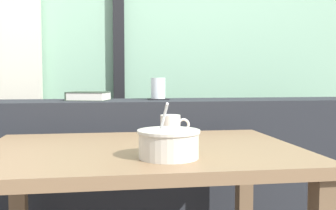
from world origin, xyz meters
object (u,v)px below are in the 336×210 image
object	(u,v)px
soup_bowl	(169,144)
ceramic_mug	(171,126)
breakfast_table	(142,181)
juice_glass	(158,89)
closed_book	(88,96)
coaster_square	(158,99)

from	to	relation	value
soup_bowl	ceramic_mug	size ratio (longest dim) A/B	1.58
breakfast_table	juice_glass	world-z (taller)	juice_glass
closed_book	ceramic_mug	xyz separation A→B (m)	(0.33, -0.47, -0.09)
ceramic_mug	breakfast_table	bearing A→B (deg)	-122.61
juice_glass	closed_book	xyz separation A→B (m)	(-0.34, -0.01, -0.03)
breakfast_table	closed_book	bearing A→B (deg)	107.04
soup_bowl	coaster_square	bearing A→B (deg)	84.86
coaster_square	soup_bowl	world-z (taller)	soup_bowl
soup_bowl	ceramic_mug	bearing A→B (deg)	79.97
breakfast_table	closed_book	world-z (taller)	closed_book
breakfast_table	soup_bowl	distance (m)	0.24
breakfast_table	juice_glass	bearing A→B (deg)	78.49
juice_glass	soup_bowl	bearing A→B (deg)	-95.14
soup_bowl	closed_book	bearing A→B (deg)	107.38
breakfast_table	closed_book	size ratio (longest dim) A/B	4.65
soup_bowl	breakfast_table	bearing A→B (deg)	108.64
coaster_square	juice_glass	world-z (taller)	juice_glass
ceramic_mug	coaster_square	bearing A→B (deg)	88.80
closed_book	ceramic_mug	distance (m)	0.58
soup_bowl	ceramic_mug	distance (m)	0.38
juice_glass	ceramic_mug	distance (m)	0.49
juice_glass	soup_bowl	xyz separation A→B (m)	(-0.08, -0.85, -0.13)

